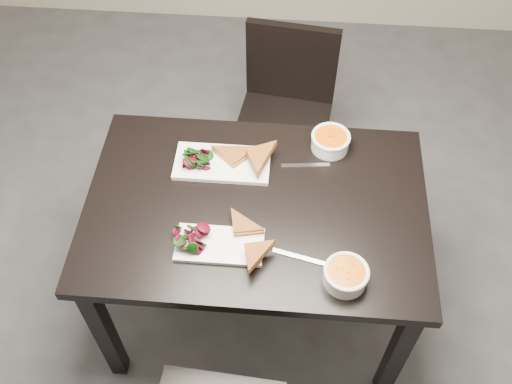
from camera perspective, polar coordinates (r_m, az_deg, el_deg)
ground at (r=2.52m, az=-3.63°, el=-18.13°), size 5.00×5.00×0.00m
table at (r=2.10m, az=-0.00°, el=-2.83°), size 1.20×0.80×0.75m
chair_far at (r=2.74m, az=2.98°, el=8.49°), size 0.47×0.47×0.85m
plate_near at (r=1.92m, az=-3.61°, el=-5.23°), size 0.29×0.14×0.01m
sandwich_near at (r=1.90m, az=-1.65°, el=-4.49°), size 0.16×0.14×0.05m
salad_near at (r=1.91m, az=-6.63°, el=-4.56°), size 0.09×0.08×0.04m
soup_bowl_near at (r=1.85m, az=8.84°, el=-8.07°), size 0.14×0.14×0.06m
cutlery_near at (r=1.90m, az=4.27°, el=-6.41°), size 0.18×0.06×0.00m
plate_far at (r=2.13m, az=-3.34°, el=2.84°), size 0.35×0.17×0.02m
sandwich_far at (r=2.09m, az=-1.67°, el=3.09°), size 0.21×0.22×0.06m
salad_far at (r=2.12m, az=-6.07°, el=3.57°), size 0.11×0.10×0.05m
soup_bowl_far at (r=2.18m, az=7.35°, el=5.05°), size 0.15×0.15×0.07m
cutlery_far at (r=2.14m, az=4.90°, el=2.65°), size 0.18×0.03×0.00m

